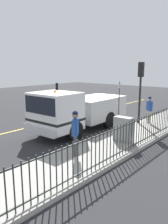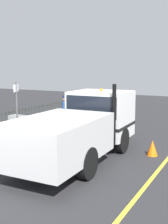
{
  "view_description": "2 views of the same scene",
  "coord_description": "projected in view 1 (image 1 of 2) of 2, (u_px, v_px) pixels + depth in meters",
  "views": [
    {
      "loc": [
        8.3,
        -11.96,
        3.53
      ],
      "look_at": [
        1.07,
        -3.45,
        1.28
      ],
      "focal_mm": 36.63,
      "sensor_mm": 36.0,
      "label": 1
    },
    {
      "loc": [
        -4.68,
        5.98,
        3.27
      ],
      "look_at": [
        0.7,
        -4.12,
        1.48
      ],
      "focal_mm": 47.16,
      "sensor_mm": 36.0,
      "label": 2
    }
  ],
  "objects": [
    {
      "name": "utility_cabinet",
      "position": [
        123.0,
        129.0,
        10.39
      ],
      "size": [
        0.84,
        0.42,
        1.12
      ],
      "primitive_type": "cube",
      "color": "gray",
      "rests_on": "sidewalk_slab"
    },
    {
      "name": "street_sign",
      "position": [
        119.0,
        100.0,
        12.07
      ],
      "size": [
        0.24,
        0.47,
        2.58
      ],
      "color": "#4C4C4C",
      "rests_on": "sidewalk_slab"
    },
    {
      "name": "work_truck",
      "position": [
        76.0,
        109.0,
        12.32
      ],
      "size": [
        2.36,
        6.28,
        2.65
      ],
      "rotation": [
        0.0,
        0.0,
        3.16
      ],
      "color": "white",
      "rests_on": "ground"
    },
    {
      "name": "traffic_light_near",
      "position": [
        141.0,
        80.0,
        13.27
      ],
      "size": [
        0.31,
        0.23,
        3.61
      ],
      "rotation": [
        0.0,
        0.0,
        3.21
      ],
      "color": "black",
      "rests_on": "sidewalk_slab"
    },
    {
      "name": "sidewalk_slab",
      "position": [
        149.0,
        128.0,
        12.99
      ],
      "size": [
        2.43,
        24.1,
        0.15
      ],
      "primitive_type": "cube",
      "color": "#A3A099",
      "rests_on": "ground"
    },
    {
      "name": "iron_fence",
      "position": [
        167.0,
        118.0,
        12.21
      ],
      "size": [
        0.04,
        20.52,
        1.25
      ],
      "color": "#2D332D",
      "rests_on": "sidewalk_slab"
    },
    {
      "name": "traffic_cone",
      "position": [
        31.0,
        125.0,
        12.77
      ],
      "size": [
        0.4,
        0.4,
        0.57
      ],
      "primitive_type": "cone",
      "color": "orange",
      "rests_on": "ground"
    },
    {
      "name": "lane_marking",
      "position": [
        77.0,
        116.0,
        16.54
      ],
      "size": [
        0.12,
        21.69,
        0.01
      ],
      "primitive_type": "cube",
      "color": "yellow",
      "rests_on": "ground"
    },
    {
      "name": "ground_plane",
      "position": [
        106.0,
        121.0,
        14.9
      ],
      "size": [
        53.02,
        53.02,
        0.0
      ],
      "primitive_type": "plane",
      "color": "#2B2B2D",
      "rests_on": "ground"
    },
    {
      "name": "pedestrian_distant",
      "position": [
        149.0,
        107.0,
        13.7
      ],
      "size": [
        0.48,
        0.45,
        1.61
      ],
      "rotation": [
        0.0,
        0.0,
        5.57
      ],
      "color": "#264C99",
      "rests_on": "sidewalk_slab"
    },
    {
      "name": "worker_standing",
      "position": [
        75.0,
        128.0,
        8.6
      ],
      "size": [
        0.47,
        0.54,
        1.75
      ],
      "rotation": [
        0.0,
        0.0,
        2.2
      ],
      "color": "#264C99",
      "rests_on": "sidewalk_slab"
    }
  ]
}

